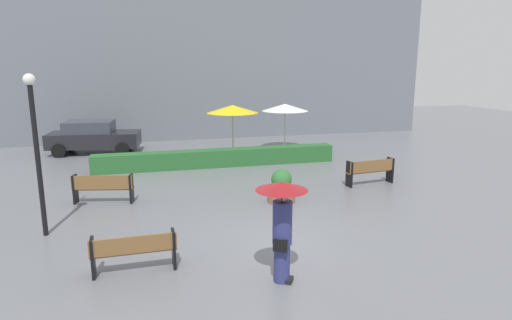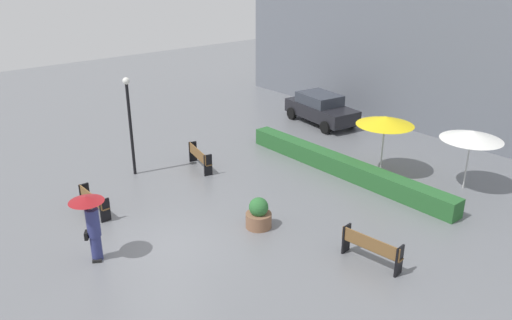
{
  "view_description": "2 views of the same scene",
  "coord_description": "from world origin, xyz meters",
  "px_view_note": "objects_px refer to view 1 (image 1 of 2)",
  "views": [
    {
      "loc": [
        -3.17,
        -9.39,
        4.2
      ],
      "look_at": [
        0.32,
        3.78,
        1.22
      ],
      "focal_mm": 30.61,
      "sensor_mm": 36.0,
      "label": 1
    },
    {
      "loc": [
        12.08,
        -6.42,
        8.32
      ],
      "look_at": [
        -1.21,
        4.71,
        1.27
      ],
      "focal_mm": 35.43,
      "sensor_mm": 36.0,
      "label": 2
    }
  ],
  "objects_px": {
    "bench_far_right": "(371,170)",
    "patio_umbrella_yellow": "(232,109)",
    "planter_pot": "(281,188)",
    "parked_car": "(93,137)",
    "bench_near_left": "(134,250)",
    "pedestrian_with_umbrella": "(282,217)",
    "bench_far_left": "(103,187)",
    "lamp_post": "(36,139)",
    "patio_umbrella_white": "(285,107)"
  },
  "relations": [
    {
      "from": "pedestrian_with_umbrella",
      "to": "patio_umbrella_yellow",
      "type": "height_order",
      "value": "patio_umbrella_yellow"
    },
    {
      "from": "pedestrian_with_umbrella",
      "to": "patio_umbrella_yellow",
      "type": "distance_m",
      "value": 11.69
    },
    {
      "from": "bench_far_right",
      "to": "parked_car",
      "type": "height_order",
      "value": "parked_car"
    },
    {
      "from": "pedestrian_with_umbrella",
      "to": "parked_car",
      "type": "height_order",
      "value": "pedestrian_with_umbrella"
    },
    {
      "from": "bench_far_left",
      "to": "pedestrian_with_umbrella",
      "type": "height_order",
      "value": "pedestrian_with_umbrella"
    },
    {
      "from": "pedestrian_with_umbrella",
      "to": "planter_pot",
      "type": "distance_m",
      "value": 5.25
    },
    {
      "from": "bench_far_right",
      "to": "patio_umbrella_yellow",
      "type": "bearing_deg",
      "value": 124.71
    },
    {
      "from": "bench_far_right",
      "to": "parked_car",
      "type": "bearing_deg",
      "value": 139.53
    },
    {
      "from": "bench_far_right",
      "to": "bench_near_left",
      "type": "height_order",
      "value": "bench_far_right"
    },
    {
      "from": "patio_umbrella_white",
      "to": "parked_car",
      "type": "xyz_separation_m",
      "value": [
        -9.16,
        1.74,
        -1.34
      ]
    },
    {
      "from": "bench_near_left",
      "to": "parked_car",
      "type": "relative_size",
      "value": 0.39
    },
    {
      "from": "patio_umbrella_yellow",
      "to": "bench_far_left",
      "type": "bearing_deg",
      "value": -134.24
    },
    {
      "from": "pedestrian_with_umbrella",
      "to": "parked_car",
      "type": "xyz_separation_m",
      "value": [
        -4.78,
        14.62,
        -0.53
      ]
    },
    {
      "from": "pedestrian_with_umbrella",
      "to": "patio_umbrella_yellow",
      "type": "bearing_deg",
      "value": 82.75
    },
    {
      "from": "bench_far_right",
      "to": "planter_pot",
      "type": "relative_size",
      "value": 1.8
    },
    {
      "from": "lamp_post",
      "to": "bench_far_right",
      "type": "bearing_deg",
      "value": 11.88
    },
    {
      "from": "lamp_post",
      "to": "patio_umbrella_white",
      "type": "height_order",
      "value": "lamp_post"
    },
    {
      "from": "parked_car",
      "to": "planter_pot",
      "type": "bearing_deg",
      "value": -56.67
    },
    {
      "from": "patio_umbrella_white",
      "to": "parked_car",
      "type": "height_order",
      "value": "patio_umbrella_white"
    },
    {
      "from": "bench_far_right",
      "to": "bench_far_left",
      "type": "xyz_separation_m",
      "value": [
        -9.07,
        0.19,
        -0.01
      ]
    },
    {
      "from": "parked_car",
      "to": "lamp_post",
      "type": "bearing_deg",
      "value": -91.08
    },
    {
      "from": "patio_umbrella_yellow",
      "to": "patio_umbrella_white",
      "type": "xyz_separation_m",
      "value": [
        2.91,
        1.32,
        -0.12
      ]
    },
    {
      "from": "parked_car",
      "to": "bench_far_right",
      "type": "bearing_deg",
      "value": -40.47
    },
    {
      "from": "pedestrian_with_umbrella",
      "to": "lamp_post",
      "type": "relative_size",
      "value": 0.52
    },
    {
      "from": "bench_far_left",
      "to": "patio_umbrella_yellow",
      "type": "distance_m",
      "value": 7.69
    },
    {
      "from": "lamp_post",
      "to": "patio_umbrella_yellow",
      "type": "xyz_separation_m",
      "value": [
        6.45,
        7.72,
        -0.18
      ]
    },
    {
      "from": "parked_car",
      "to": "pedestrian_with_umbrella",
      "type": "bearing_deg",
      "value": -71.91
    },
    {
      "from": "patio_umbrella_yellow",
      "to": "parked_car",
      "type": "xyz_separation_m",
      "value": [
        -6.25,
        3.06,
        -1.46
      ]
    },
    {
      "from": "pedestrian_with_umbrella",
      "to": "lamp_post",
      "type": "bearing_deg",
      "value": 142.33
    },
    {
      "from": "pedestrian_with_umbrella",
      "to": "patio_umbrella_white",
      "type": "xyz_separation_m",
      "value": [
        4.38,
        12.88,
        0.8
      ]
    },
    {
      "from": "bench_far_left",
      "to": "bench_far_right",
      "type": "bearing_deg",
      "value": -1.19
    },
    {
      "from": "patio_umbrella_white",
      "to": "planter_pot",
      "type": "bearing_deg",
      "value": -109.2
    },
    {
      "from": "planter_pot",
      "to": "parked_car",
      "type": "relative_size",
      "value": 0.24
    },
    {
      "from": "bench_far_right",
      "to": "patio_umbrella_white",
      "type": "relative_size",
      "value": 0.81
    },
    {
      "from": "bench_far_left",
      "to": "parked_car",
      "type": "distance_m",
      "value": 8.49
    },
    {
      "from": "bench_far_left",
      "to": "bench_near_left",
      "type": "height_order",
      "value": "bench_far_left"
    },
    {
      "from": "bench_near_left",
      "to": "planter_pot",
      "type": "xyz_separation_m",
      "value": [
        4.4,
        3.75,
        -0.04
      ]
    },
    {
      "from": "bench_far_right",
      "to": "lamp_post",
      "type": "relative_size",
      "value": 0.47
    },
    {
      "from": "patio_umbrella_yellow",
      "to": "parked_car",
      "type": "bearing_deg",
      "value": 153.92
    },
    {
      "from": "planter_pot",
      "to": "patio_umbrella_yellow",
      "type": "distance_m",
      "value": 6.9
    },
    {
      "from": "bench_far_right",
      "to": "patio_umbrella_yellow",
      "type": "relative_size",
      "value": 0.77
    },
    {
      "from": "bench_near_left",
      "to": "patio_umbrella_yellow",
      "type": "xyz_separation_m",
      "value": [
        4.26,
        10.4,
        1.78
      ]
    },
    {
      "from": "bench_far_left",
      "to": "bench_near_left",
      "type": "bearing_deg",
      "value": -79.16
    },
    {
      "from": "bench_near_left",
      "to": "pedestrian_with_umbrella",
      "type": "height_order",
      "value": "pedestrian_with_umbrella"
    },
    {
      "from": "lamp_post",
      "to": "patio_umbrella_yellow",
      "type": "distance_m",
      "value": 10.06
    },
    {
      "from": "bench_far_left",
      "to": "pedestrian_with_umbrella",
      "type": "bearing_deg",
      "value": -58.81
    },
    {
      "from": "bench_far_left",
      "to": "planter_pot",
      "type": "distance_m",
      "value": 5.52
    },
    {
      "from": "pedestrian_with_umbrella",
      "to": "parked_car",
      "type": "distance_m",
      "value": 15.39
    },
    {
      "from": "bench_far_right",
      "to": "pedestrian_with_umbrella",
      "type": "distance_m",
      "value": 8.06
    },
    {
      "from": "pedestrian_with_umbrella",
      "to": "lamp_post",
      "type": "xyz_separation_m",
      "value": [
        -4.98,
        3.84,
        1.1
      ]
    }
  ]
}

